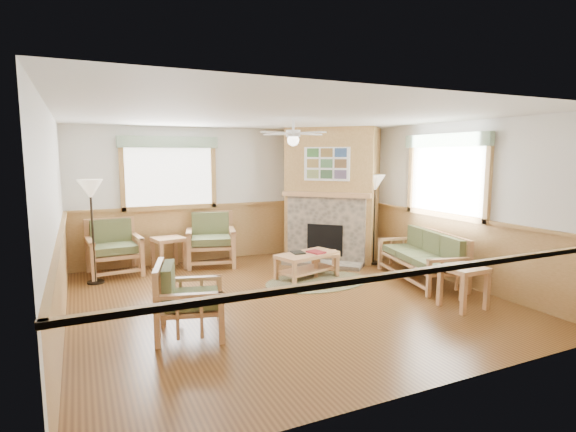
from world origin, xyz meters
name	(u,v)px	position (x,y,z in m)	size (l,w,h in m)	color
floor	(284,299)	(0.00, 0.00, -0.01)	(6.00, 6.00, 0.01)	brown
ceiling	(283,117)	(0.00, 0.00, 2.70)	(6.00, 6.00, 0.01)	white
wall_back	(224,194)	(0.00, 3.00, 1.35)	(6.00, 0.02, 2.70)	white
wall_front	(426,247)	(0.00, -3.00, 1.35)	(6.00, 0.02, 2.70)	white
wall_left	(55,223)	(-3.00, 0.00, 1.35)	(0.02, 6.00, 2.70)	white
wall_right	(439,201)	(3.00, 0.00, 1.35)	(0.02, 6.00, 2.70)	white
wainscot	(284,263)	(0.00, 0.00, 0.55)	(6.00, 6.00, 1.10)	#A87C44
fireplace	(332,194)	(2.05, 2.05, 1.35)	(2.20, 2.20, 2.70)	#A87C44
window_back	(168,135)	(-1.10, 2.96, 2.53)	(1.90, 0.16, 1.50)	white
window_right	(449,132)	(2.96, -0.20, 2.53)	(0.16, 1.90, 1.50)	white
ceiling_fan	(293,121)	(0.30, 0.30, 2.66)	(1.24, 1.24, 0.36)	white
sofa	(420,256)	(2.55, -0.10, 0.42)	(0.75, 1.84, 0.85)	tan
armchair_back_left	(114,248)	(-2.20, 2.55, 0.49)	(0.88, 0.88, 0.99)	tan
armchair_back_right	(211,239)	(-0.42, 2.52, 0.51)	(0.91, 0.91, 1.02)	tan
armchair_left	(190,299)	(-1.58, -0.76, 0.44)	(0.78, 0.78, 0.88)	tan
coffee_table	(307,265)	(0.86, 0.88, 0.22)	(1.11, 0.55, 0.44)	tan
end_table_chairs	(169,253)	(-1.24, 2.55, 0.30)	(0.54, 0.52, 0.61)	tan
end_table_sofa	(463,287)	(2.13, -1.46, 0.30)	(0.53, 0.51, 0.60)	tan
footstool	(325,263)	(1.26, 0.95, 0.20)	(0.47, 0.47, 0.41)	tan
braided_rug	(317,282)	(0.88, 0.56, 0.01)	(1.85, 1.85, 0.01)	brown
floor_lamp_left	(93,232)	(-2.55, 2.09, 0.88)	(0.40, 0.40, 1.76)	black
floor_lamp_right	(374,219)	(2.54, 1.26, 0.89)	(0.41, 0.41, 1.78)	black
book_red	(316,251)	(1.01, 0.83, 0.47)	(0.22, 0.30, 0.03)	maroon
book_dark	(298,252)	(0.71, 0.95, 0.47)	(0.20, 0.27, 0.03)	black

